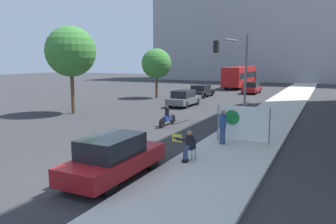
{
  "coord_description": "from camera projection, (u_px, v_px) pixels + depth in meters",
  "views": [
    {
      "loc": [
        6.98,
        -8.82,
        4.11
      ],
      "look_at": [
        -0.34,
        6.0,
        1.5
      ],
      "focal_mm": 35.0,
      "sensor_mm": 36.0,
      "label": 1
    }
  ],
  "objects": [
    {
      "name": "ground_plane",
      "position": [
        101.0,
        179.0,
        11.5
      ],
      "size": [
        160.0,
        160.0,
        0.0
      ],
      "primitive_type": "plane",
      "color": "#303033"
    },
    {
      "name": "sidewalk_curb",
      "position": [
        269.0,
        118.0,
        23.35
      ],
      "size": [
        3.7,
        90.0,
        0.14
      ],
      "primitive_type": "cube",
      "color": "beige",
      "rests_on": "ground_plane"
    },
    {
      "name": "building_backdrop_far",
      "position": [
        283.0,
        21.0,
        64.37
      ],
      "size": [
        52.0,
        12.0,
        23.69
      ],
      "color": "#99999E",
      "rests_on": "ground_plane"
    },
    {
      "name": "seated_protester",
      "position": [
        188.0,
        144.0,
        13.15
      ],
      "size": [
        0.94,
        0.77,
        1.18
      ],
      "rotation": [
        0.0,
        0.0,
        0.19
      ],
      "color": "#474C56",
      "rests_on": "sidewalk_curb"
    },
    {
      "name": "jogger_on_sidewalk",
      "position": [
        223.0,
        127.0,
        15.62
      ],
      "size": [
        0.34,
        0.34,
        1.65
      ],
      "rotation": [
        0.0,
        0.0,
        2.55
      ],
      "color": "#334775",
      "rests_on": "sidewalk_curb"
    },
    {
      "name": "pedestrian_behind",
      "position": [
        247.0,
        118.0,
        17.4
      ],
      "size": [
        0.34,
        0.34,
        1.81
      ],
      "rotation": [
        0.0,
        0.0,
        5.68
      ],
      "color": "#334775",
      "rests_on": "sidewalk_curb"
    },
    {
      "name": "protest_banner",
      "position": [
        243.0,
        123.0,
        15.91
      ],
      "size": [
        2.56,
        0.06,
        1.78
      ],
      "color": "slate",
      "rests_on": "sidewalk_curb"
    },
    {
      "name": "traffic_light_pole",
      "position": [
        234.0,
        64.0,
        22.14
      ],
      "size": [
        2.43,
        2.19,
        5.63
      ],
      "color": "slate",
      "rests_on": "sidewalk_curb"
    },
    {
      "name": "parked_car_curbside",
      "position": [
        114.0,
        157.0,
        11.41
      ],
      "size": [
        1.71,
        4.42,
        1.54
      ],
      "color": "maroon",
      "rests_on": "ground_plane"
    },
    {
      "name": "car_on_road_nearest",
      "position": [
        184.0,
        98.0,
        29.63
      ],
      "size": [
        1.74,
        4.34,
        1.45
      ],
      "color": "#565B60",
      "rests_on": "ground_plane"
    },
    {
      "name": "car_on_road_midblock",
      "position": [
        201.0,
        91.0,
        37.26
      ],
      "size": [
        1.87,
        4.42,
        1.35
      ],
      "color": "black",
      "rests_on": "ground_plane"
    },
    {
      "name": "car_on_road_distant",
      "position": [
        252.0,
        88.0,
        41.03
      ],
      "size": [
        1.75,
        4.17,
        1.46
      ],
      "color": "maroon",
      "rests_on": "ground_plane"
    },
    {
      "name": "city_bus_on_road",
      "position": [
        240.0,
        76.0,
        49.65
      ],
      "size": [
        2.59,
        11.36,
        3.14
      ],
      "color": "red",
      "rests_on": "ground_plane"
    },
    {
      "name": "motorcycle_on_road",
      "position": [
        167.0,
        117.0,
        20.72
      ],
      "size": [
        0.28,
        2.11,
        1.25
      ],
      "color": "navy",
      "rests_on": "ground_plane"
    },
    {
      "name": "street_tree_near_curb",
      "position": [
        71.0,
        52.0,
        24.86
      ],
      "size": [
        3.83,
        3.83,
        6.7
      ],
      "color": "brown",
      "rests_on": "ground_plane"
    },
    {
      "name": "street_tree_midblock",
      "position": [
        156.0,
        64.0,
        35.72
      ],
      "size": [
        3.27,
        3.27,
        5.41
      ],
      "color": "brown",
      "rests_on": "ground_plane"
    }
  ]
}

